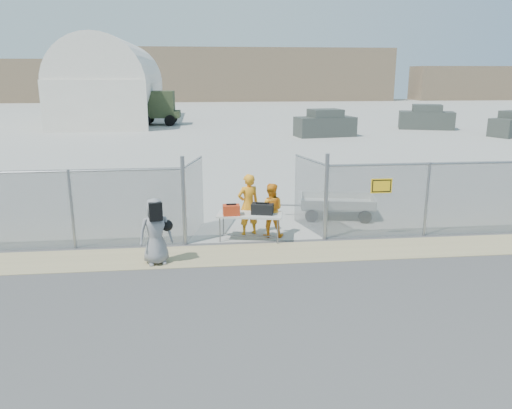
{
  "coord_description": "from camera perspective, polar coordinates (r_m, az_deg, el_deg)",
  "views": [
    {
      "loc": [
        -1.48,
        -11.42,
        4.64
      ],
      "look_at": [
        0.0,
        2.0,
        1.1
      ],
      "focal_mm": 35.0,
      "sensor_mm": 36.0,
      "label": 1
    }
  ],
  "objects": [
    {
      "name": "chain_link_fence",
      "position": [
        13.96,
        0.0,
        -0.0
      ],
      "size": [
        40.0,
        0.2,
        2.2
      ],
      "primitive_type": null,
      "color": "gray",
      "rests_on": "ground"
    },
    {
      "name": "dirt_strip",
      "position": [
        13.34,
        0.47,
        -5.63
      ],
      "size": [
        44.0,
        1.6,
        0.01
      ],
      "primitive_type": "cube",
      "color": "tan",
      "rests_on": "ground"
    },
    {
      "name": "security_worker_left",
      "position": [
        14.67,
        -0.89,
        -0.01
      ],
      "size": [
        0.77,
        0.62,
        1.83
      ],
      "primitive_type": "imported",
      "rotation": [
        0.0,
        0.0,
        3.44
      ],
      "color": "orange",
      "rests_on": "ground"
    },
    {
      "name": "utility_trailer",
      "position": [
        16.82,
        9.23,
        -0.18
      ],
      "size": [
        3.37,
        2.17,
        0.76
      ],
      "primitive_type": null,
      "rotation": [
        0.0,
        0.0,
        -0.19
      ],
      "color": "beige",
      "rests_on": "ground"
    },
    {
      "name": "military_truck",
      "position": [
        48.29,
        -12.65,
        10.7
      ],
      "size": [
        6.6,
        2.6,
        3.12
      ],
      "primitive_type": null,
      "rotation": [
        0.0,
        0.0,
        -0.03
      ],
      "color": "#354225",
      "rests_on": "ground"
    },
    {
      "name": "black_duffel",
      "position": [
        14.17,
        0.74,
        -0.49
      ],
      "size": [
        0.69,
        0.51,
        0.3
      ],
      "primitive_type": "cube",
      "rotation": [
        0.0,
        0.0,
        -0.26
      ],
      "color": "black",
      "rests_on": "folding_table"
    },
    {
      "name": "parked_vehicle_mid",
      "position": [
        46.08,
        18.89,
        9.42
      ],
      "size": [
        4.95,
        3.41,
        2.05
      ],
      "primitive_type": null,
      "rotation": [
        0.0,
        0.0,
        -0.33
      ],
      "color": "#3E433D",
      "rests_on": "ground"
    },
    {
      "name": "tarmac_inside",
      "position": [
        53.64,
        -4.77,
        9.7
      ],
      "size": [
        160.0,
        80.0,
        0.01
      ],
      "primitive_type": "cube",
      "color": "#A6A59B",
      "rests_on": "ground"
    },
    {
      "name": "quonset_hangar",
      "position": [
        52.12,
        -16.17,
        13.44
      ],
      "size": [
        9.0,
        18.0,
        8.0
      ],
      "primitive_type": null,
      "color": "white",
      "rests_on": "ground"
    },
    {
      "name": "visitor",
      "position": [
        12.66,
        -11.41,
        -3.04
      ],
      "size": [
        0.93,
        0.72,
        1.69
      ],
      "primitive_type": "imported",
      "rotation": [
        0.0,
        0.0,
        0.24
      ],
      "color": "gray",
      "rests_on": "ground"
    },
    {
      "name": "ground",
      "position": [
        12.41,
        1.02,
        -7.26
      ],
      "size": [
        160.0,
        160.0,
        0.0
      ],
      "primitive_type": "plane",
      "color": "#3D3C3C"
    },
    {
      "name": "security_worker_right",
      "position": [
        14.52,
        1.68,
        -0.65
      ],
      "size": [
        0.86,
        0.72,
        1.6
      ],
      "primitive_type": "imported",
      "rotation": [
        0.0,
        0.0,
        2.98
      ],
      "color": "orange",
      "rests_on": "ground"
    },
    {
      "name": "parked_vehicle_near",
      "position": [
        38.77,
        7.89,
        9.18
      ],
      "size": [
        4.71,
        2.7,
        2.01
      ],
      "primitive_type": null,
      "rotation": [
        0.0,
        0.0,
        0.16
      ],
      "color": "#3E433D",
      "rests_on": "ground"
    },
    {
      "name": "folding_table",
      "position": [
        14.32,
        -0.71,
        -2.57
      ],
      "size": [
        1.96,
        1.13,
        0.78
      ],
      "primitive_type": null,
      "rotation": [
        0.0,
        0.0,
        -0.21
      ],
      "color": "beige",
      "rests_on": "ground"
    },
    {
      "name": "orange_bag",
      "position": [
        14.06,
        -2.84,
        -0.63
      ],
      "size": [
        0.47,
        0.32,
        0.29
      ],
      "primitive_type": "cube",
      "rotation": [
        0.0,
        0.0,
        0.02
      ],
      "color": "red",
      "rests_on": "folding_table"
    },
    {
      "name": "distant_hills",
      "position": [
        89.65,
        -2.24,
        14.6
      ],
      "size": [
        140.0,
        6.0,
        9.0
      ],
      "primitive_type": null,
      "color": "#7F684F",
      "rests_on": "ground"
    }
  ]
}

